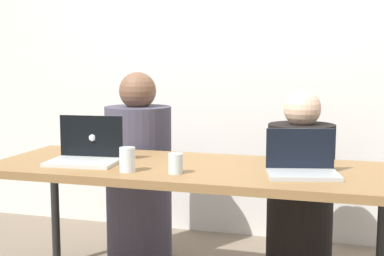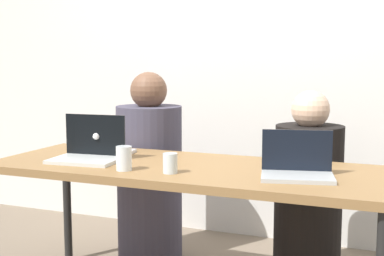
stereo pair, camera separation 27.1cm
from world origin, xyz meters
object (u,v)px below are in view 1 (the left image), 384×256
object	(u,v)px
person_on_right	(300,195)
laptop_front_right	(302,165)
water_glass_left	(127,161)
water_glass_center	(176,165)
laptop_front_left	(86,153)
person_on_left	(139,177)
laptop_back_left	(98,148)

from	to	relation	value
person_on_right	laptop_front_right	xyz separation A→B (m)	(0.06, -0.67, 0.31)
water_glass_left	water_glass_center	bearing A→B (deg)	5.74
laptop_front_left	water_glass_left	size ratio (longest dim) A/B	3.14
laptop_front_left	water_glass_center	distance (m)	0.54
person_on_left	laptop_back_left	size ratio (longest dim) A/B	3.69
water_glass_left	laptop_back_left	bearing A→B (deg)	134.65
laptop_front_left	water_glass_center	size ratio (longest dim) A/B	3.87
laptop_front_left	laptop_back_left	bearing A→B (deg)	89.55
person_on_right	laptop_front_left	size ratio (longest dim) A/B	3.03
laptop_front_right	water_glass_left	size ratio (longest dim) A/B	3.08
laptop_front_left	laptop_front_right	xyz separation A→B (m)	(1.09, 0.00, -0.01)
person_on_left	person_on_right	xyz separation A→B (m)	(1.01, -0.00, -0.04)
person_on_right	laptop_front_right	bearing A→B (deg)	106.93
person_on_left	person_on_right	bearing A→B (deg)	-163.67
laptop_back_left	water_glass_center	size ratio (longest dim) A/B	3.45
person_on_right	water_glass_left	size ratio (longest dim) A/B	9.51
person_on_left	water_glass_center	xyz separation A→B (m)	(0.51, -0.80, 0.26)
person_on_right	laptop_front_right	size ratio (longest dim) A/B	3.09
person_on_right	water_glass_center	xyz separation A→B (m)	(-0.50, -0.80, 0.30)
laptop_front_right	water_glass_left	world-z (taller)	laptop_front_right
person_on_left	water_glass_center	bearing A→B (deg)	138.90
person_on_right	laptop_back_left	distance (m)	1.20
water_glass_center	person_on_right	bearing A→B (deg)	57.64
laptop_back_left	laptop_front_right	distance (m)	1.12
person_on_right	water_glass_center	size ratio (longest dim) A/B	11.73
laptop_front_left	laptop_back_left	world-z (taller)	laptop_front_left
person_on_left	laptop_front_right	bearing A→B (deg)	164.51
water_glass_center	laptop_back_left	bearing A→B (deg)	151.97
person_on_left	laptop_front_left	bearing A→B (deg)	104.66
laptop_back_left	water_glass_center	distance (m)	0.61
laptop_front_left	laptop_back_left	xyz separation A→B (m)	(-0.01, 0.16, -0.00)
person_on_left	water_glass_center	distance (m)	0.98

